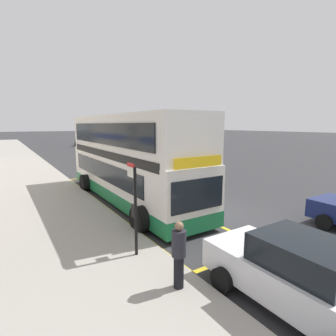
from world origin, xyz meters
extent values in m
plane|color=#333335|center=(0.00, 32.00, 0.00)|extent=(260.00, 260.00, 0.00)
cube|color=#A39E93|center=(-7.00, 32.00, 0.07)|extent=(6.00, 76.00, 0.14)
cube|color=white|center=(-2.45, 4.26, 1.35)|extent=(2.49, 11.48, 2.30)
cube|color=white|center=(-2.45, 4.26, 3.45)|extent=(2.46, 11.25, 1.90)
cube|color=#196B3D|center=(-2.45, 4.26, 0.50)|extent=(2.51, 11.50, 0.60)
cube|color=black|center=(-2.45, 4.26, 2.52)|extent=(2.52, 10.56, 0.36)
cube|color=black|center=(-3.71, 4.66, 1.65)|extent=(0.04, 9.18, 0.90)
cube|color=black|center=(-3.71, 4.26, 3.50)|extent=(0.04, 10.10, 1.00)
cube|color=black|center=(-2.45, -1.50, 1.60)|extent=(2.19, 0.04, 1.10)
cube|color=yellow|center=(-2.45, -1.50, 2.72)|extent=(1.99, 0.04, 0.36)
cylinder|color=black|center=(-3.78, 0.13, 0.50)|extent=(0.56, 1.00, 1.00)
cylinder|color=black|center=(-1.12, 0.13, 0.50)|extent=(0.56, 1.00, 1.00)
cylinder|color=black|center=(-3.78, 7.42, 0.50)|extent=(0.56, 1.00, 1.00)
cylinder|color=black|center=(-1.12, 7.42, 0.50)|extent=(0.56, 1.00, 1.00)
cube|color=yellow|center=(-3.92, 4.14, 0.01)|extent=(0.16, 14.60, 0.01)
cube|color=yellow|center=(-0.96, 4.14, 0.01)|extent=(0.16, 14.60, 0.01)
cube|color=yellow|center=(-2.44, -3.09, 0.01)|extent=(3.12, 0.16, 0.01)
cube|color=yellow|center=(-2.44, 11.36, 0.01)|extent=(3.12, 0.16, 0.01)
cylinder|color=black|center=(-4.82, -1.58, 1.45)|extent=(0.09, 0.09, 2.63)
cube|color=silver|center=(-4.82, -1.32, 2.59)|extent=(0.05, 0.42, 0.30)
cube|color=red|center=(-4.82, -1.32, 2.79)|extent=(0.05, 0.42, 0.10)
cube|color=black|center=(-4.82, -1.48, 1.44)|extent=(0.06, 0.28, 0.40)
cube|color=silver|center=(-2.86, -5.39, 0.66)|extent=(1.76, 4.20, 0.72)
cube|color=black|center=(-2.86, -5.49, 1.32)|extent=(1.52, 1.90, 0.60)
cylinder|color=black|center=(-3.79, -4.09, 0.30)|extent=(0.22, 0.60, 0.60)
cylinder|color=black|center=(-1.92, -4.09, 0.30)|extent=(0.22, 0.60, 0.60)
cube|color=slate|center=(5.08, 41.95, 0.66)|extent=(1.76, 4.20, 0.72)
cube|color=black|center=(5.08, 41.85, 1.32)|extent=(1.52, 1.90, 0.60)
cylinder|color=black|center=(4.14, 43.25, 0.30)|extent=(0.22, 0.60, 0.60)
cylinder|color=black|center=(6.01, 43.25, 0.30)|extent=(0.22, 0.60, 0.60)
cylinder|color=black|center=(4.14, 40.65, 0.30)|extent=(0.22, 0.60, 0.60)
cylinder|color=black|center=(6.01, 40.65, 0.30)|extent=(0.22, 0.60, 0.60)
cube|color=slate|center=(4.73, 33.22, 0.66)|extent=(1.76, 4.20, 0.72)
cube|color=black|center=(4.73, 33.12, 1.32)|extent=(1.52, 1.90, 0.60)
cylinder|color=black|center=(3.80, 34.52, 0.30)|extent=(0.22, 0.60, 0.60)
cylinder|color=black|center=(5.67, 34.52, 0.30)|extent=(0.22, 0.60, 0.60)
cylinder|color=black|center=(3.80, 31.91, 0.30)|extent=(0.22, 0.60, 0.60)
cylinder|color=black|center=(5.67, 31.91, 0.30)|extent=(0.22, 0.60, 0.60)
cylinder|color=black|center=(2.11, -3.42, 0.30)|extent=(0.22, 0.60, 0.60)
cylinder|color=black|center=(-4.68, -3.56, 0.53)|extent=(0.24, 0.24, 0.79)
cylinder|color=#26262D|center=(-4.68, -3.56, 1.24)|extent=(0.34, 0.34, 0.62)
sphere|color=#8C664C|center=(-4.68, -3.56, 1.66)|extent=(0.21, 0.21, 0.21)
camera|label=1|loc=(-7.97, -8.23, 3.94)|focal=28.21mm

